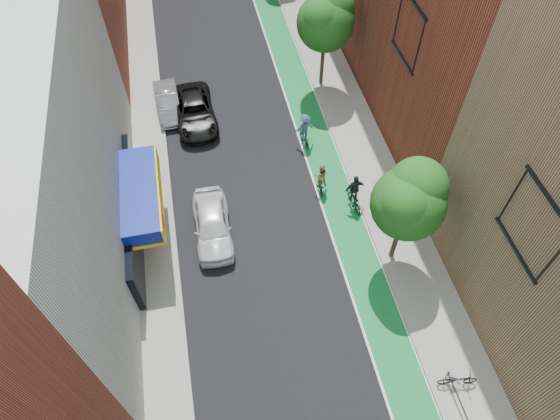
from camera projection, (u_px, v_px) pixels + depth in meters
bike_lane at (291, 69)px, 34.69m from camera, size 2.00×68.00×0.01m
sidewalk_left at (146, 87)px, 33.38m from camera, size 2.00×68.00×0.15m
sidewalk_right at (326, 64)px, 34.95m from camera, size 3.00×68.00×0.15m
building_left_white at (8, 171)px, 20.93m from camera, size 8.00×20.00×12.00m
tree_near at (410, 199)px, 21.73m from camera, size 3.40×3.36×6.42m
tree_mid at (326, 18)px, 29.84m from camera, size 3.55×3.53×6.74m
parked_car_white at (212, 224)px, 25.65m from camera, size 1.97×4.68×1.58m
parked_car_black at (195, 111)px, 30.98m from camera, size 2.57×5.28×1.44m
parked_car_silver at (168, 102)px, 31.58m from camera, size 1.63×4.12×1.33m
cyclist_lane_near at (321, 179)px, 27.47m from camera, size 0.82×1.54×1.92m
cyclist_lane_mid at (354, 194)px, 26.81m from camera, size 1.11×1.88×2.19m
cyclist_lane_far at (304, 131)px, 29.62m from camera, size 1.19×1.64×2.08m
parked_bike_far at (458, 380)px, 21.02m from camera, size 1.76×0.85×0.89m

